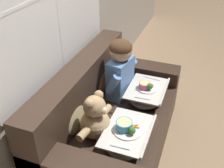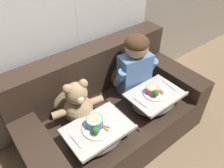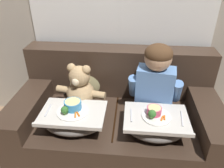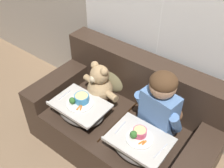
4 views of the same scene
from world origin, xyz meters
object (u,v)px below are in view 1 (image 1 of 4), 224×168
(throw_pillow_behind_child, at_px, (101,77))
(couch, at_px, (109,121))
(throw_pillow_behind_teddy, at_px, (73,114))
(lap_tray_child, at_px, (147,94))
(teddy_bear, at_px, (96,119))
(lap_tray_teddy, at_px, (128,136))
(child_figure, at_px, (121,66))

(throw_pillow_behind_child, bearing_deg, couch, -146.86)
(throw_pillow_behind_teddy, distance_m, lap_tray_child, 0.78)
(throw_pillow_behind_child, bearing_deg, teddy_bear, -161.54)
(lap_tray_teddy, bearing_deg, lap_tray_child, -0.06)
(child_figure, relative_size, lap_tray_teddy, 1.24)
(couch, relative_size, throw_pillow_behind_teddy, 4.61)
(throw_pillow_behind_child, height_order, throw_pillow_behind_teddy, throw_pillow_behind_child)
(throw_pillow_behind_child, height_order, child_figure, child_figure)
(throw_pillow_behind_teddy, xyz_separation_m, lap_tray_child, (0.62, -0.47, -0.09))
(throw_pillow_behind_child, distance_m, child_figure, 0.26)
(throw_pillow_behind_child, height_order, lap_tray_child, throw_pillow_behind_child)
(couch, bearing_deg, throw_pillow_behind_child, 33.14)
(child_figure, xyz_separation_m, lap_tray_child, (-0.00, -0.27, -0.25))
(throw_pillow_behind_child, bearing_deg, lap_tray_child, -90.10)
(lap_tray_teddy, bearing_deg, throw_pillow_behind_teddy, 89.94)
(throw_pillow_behind_child, bearing_deg, child_figure, -90.05)
(teddy_bear, xyz_separation_m, lap_tray_teddy, (0.00, -0.27, -0.09))
(throw_pillow_behind_child, relative_size, throw_pillow_behind_teddy, 1.03)
(couch, bearing_deg, lap_tray_teddy, -138.60)
(throw_pillow_behind_teddy, bearing_deg, lap_tray_teddy, -90.06)
(child_figure, distance_m, teddy_bear, 0.64)
(throw_pillow_behind_child, distance_m, lap_tray_child, 0.48)
(lap_tray_child, relative_size, lap_tray_teddy, 0.96)
(throw_pillow_behind_child, relative_size, lap_tray_child, 0.80)
(couch, distance_m, lap_tray_child, 0.45)
(teddy_bear, xyz_separation_m, lap_tray_child, (0.62, -0.27, -0.09))
(couch, bearing_deg, child_figure, -0.07)
(throw_pillow_behind_child, distance_m, lap_tray_teddy, 0.78)
(throw_pillow_behind_teddy, relative_size, lap_tray_teddy, 0.75)
(couch, distance_m, lap_tray_teddy, 0.45)
(child_figure, xyz_separation_m, teddy_bear, (-0.62, -0.00, -0.16))
(lap_tray_child, bearing_deg, teddy_bear, 156.51)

